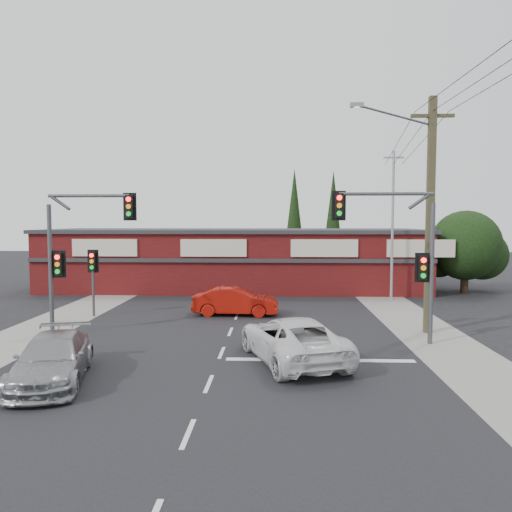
{
  "coord_description": "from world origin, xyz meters",
  "views": [
    {
      "loc": [
        1.98,
        -18.48,
        4.81
      ],
      "look_at": [
        1.11,
        3.0,
        3.29
      ],
      "focal_mm": 35.0,
      "sensor_mm": 36.0,
      "label": 1
    }
  ],
  "objects_px": {
    "red_sedan": "(236,301)",
    "shop_building": "(235,258)",
    "white_suv": "(292,339)",
    "utility_pole": "(427,207)",
    "silver_suv": "(53,359)"
  },
  "relations": [
    {
      "from": "red_sedan",
      "to": "shop_building",
      "type": "relative_size",
      "value": 0.16
    },
    {
      "from": "white_suv",
      "to": "utility_pole",
      "type": "distance_m",
      "value": 8.74
    },
    {
      "from": "silver_suv",
      "to": "white_suv",
      "type": "bearing_deg",
      "value": 5.82
    },
    {
      "from": "white_suv",
      "to": "utility_pole",
      "type": "height_order",
      "value": "utility_pole"
    },
    {
      "from": "red_sedan",
      "to": "silver_suv",
      "type": "bearing_deg",
      "value": 158.7
    },
    {
      "from": "utility_pole",
      "to": "silver_suv",
      "type": "bearing_deg",
      "value": -151.41
    },
    {
      "from": "red_sedan",
      "to": "shop_building",
      "type": "xyz_separation_m",
      "value": [
        -0.9,
        10.31,
        1.42
      ]
    },
    {
      "from": "white_suv",
      "to": "utility_pole",
      "type": "xyz_separation_m",
      "value": [
        5.82,
        4.6,
        4.63
      ]
    },
    {
      "from": "white_suv",
      "to": "red_sedan",
      "type": "height_order",
      "value": "white_suv"
    },
    {
      "from": "silver_suv",
      "to": "utility_pole",
      "type": "height_order",
      "value": "utility_pole"
    },
    {
      "from": "silver_suv",
      "to": "utility_pole",
      "type": "distance_m",
      "value": 15.58
    },
    {
      "from": "shop_building",
      "to": "red_sedan",
      "type": "bearing_deg",
      "value": -84.99
    },
    {
      "from": "white_suv",
      "to": "silver_suv",
      "type": "relative_size",
      "value": 1.15
    },
    {
      "from": "red_sedan",
      "to": "utility_pole",
      "type": "xyz_separation_m",
      "value": [
        8.46,
        -3.69,
        4.68
      ]
    },
    {
      "from": "silver_suv",
      "to": "utility_pole",
      "type": "bearing_deg",
      "value": 15.24
    }
  ]
}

